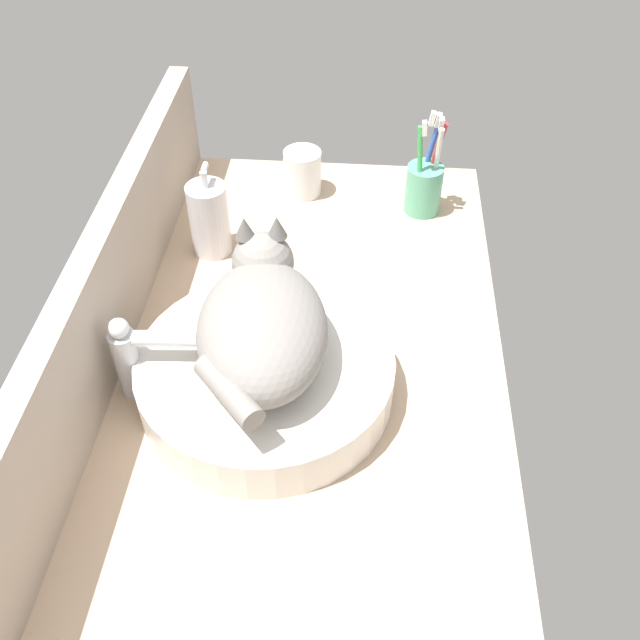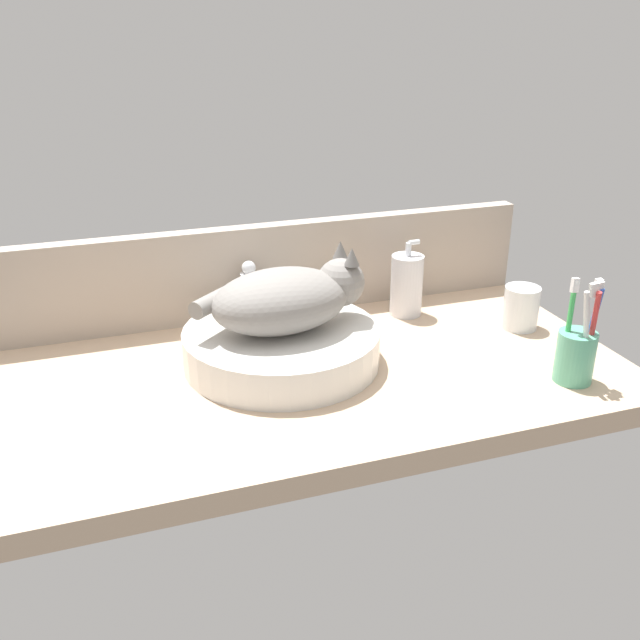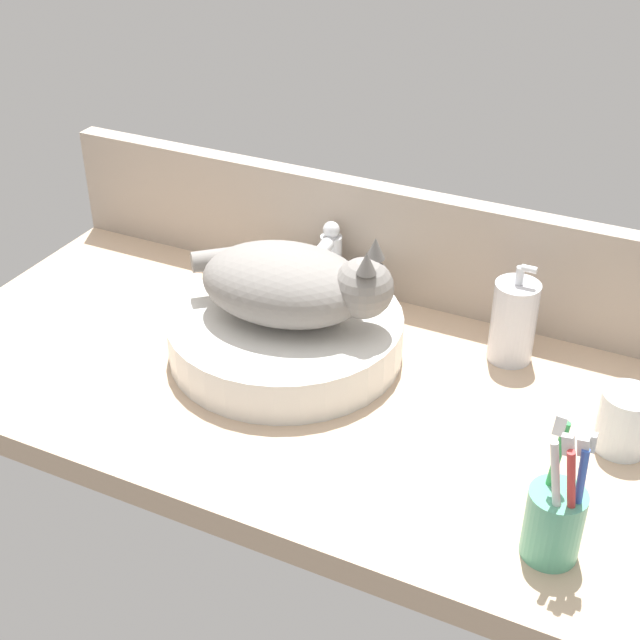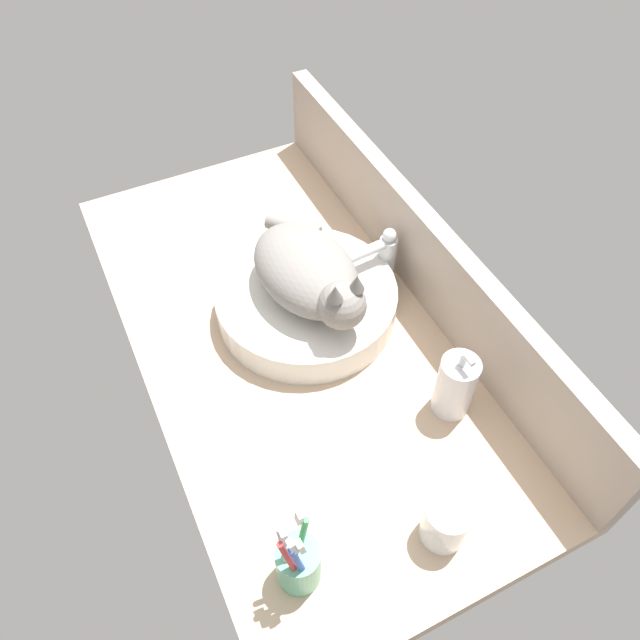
{
  "view_description": "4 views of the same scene",
  "coord_description": "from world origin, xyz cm",
  "px_view_note": "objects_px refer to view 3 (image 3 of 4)",
  "views": [
    {
      "loc": [
        -67.99,
        -8.17,
        77.26
      ],
      "look_at": [
        0.21,
        -2.84,
        10.84
      ],
      "focal_mm": 40.0,
      "sensor_mm": 36.0,
      "label": 1
    },
    {
      "loc": [
        -34.33,
        -107.52,
        58.94
      ],
      "look_at": [
        2.4,
        0.33,
        9.28
      ],
      "focal_mm": 40.0,
      "sensor_mm": 36.0,
      "label": 2
    },
    {
      "loc": [
        49.73,
        -94.31,
        77.25
      ],
      "look_at": [
        4.51,
        -0.47,
        10.91
      ],
      "focal_mm": 50.0,
      "sensor_mm": 36.0,
      "label": 3
    },
    {
      "loc": [
        69.88,
        -28.43,
        95.74
      ],
      "look_at": [
        6.62,
        2.36,
        9.65
      ],
      "focal_mm": 35.0,
      "sensor_mm": 36.0,
      "label": 4
    }
  ],
  "objects_px": {
    "faucet": "(329,260)",
    "soap_dispenser": "(513,321)",
    "sink_basin": "(286,334)",
    "cat": "(293,284)",
    "water_glass": "(624,425)",
    "toothbrush_cup": "(555,519)"
  },
  "relations": [
    {
      "from": "sink_basin",
      "to": "water_glass",
      "type": "bearing_deg",
      "value": -0.37
    },
    {
      "from": "sink_basin",
      "to": "faucet",
      "type": "xyz_separation_m",
      "value": [
        -0.01,
        0.18,
        0.04
      ]
    },
    {
      "from": "faucet",
      "to": "soap_dispenser",
      "type": "distance_m",
      "value": 0.32
    },
    {
      "from": "sink_basin",
      "to": "soap_dispenser",
      "type": "relative_size",
      "value": 2.19
    },
    {
      "from": "cat",
      "to": "soap_dispenser",
      "type": "distance_m",
      "value": 0.33
    },
    {
      "from": "faucet",
      "to": "toothbrush_cup",
      "type": "relative_size",
      "value": 0.73
    },
    {
      "from": "cat",
      "to": "water_glass",
      "type": "bearing_deg",
      "value": -0.67
    },
    {
      "from": "soap_dispenser",
      "to": "toothbrush_cup",
      "type": "relative_size",
      "value": 0.86
    },
    {
      "from": "sink_basin",
      "to": "toothbrush_cup",
      "type": "height_order",
      "value": "toothbrush_cup"
    },
    {
      "from": "faucet",
      "to": "toothbrush_cup",
      "type": "distance_m",
      "value": 0.62
    },
    {
      "from": "cat",
      "to": "soap_dispenser",
      "type": "height_order",
      "value": "cat"
    },
    {
      "from": "cat",
      "to": "toothbrush_cup",
      "type": "xyz_separation_m",
      "value": [
        0.44,
        -0.23,
        -0.07
      ]
    },
    {
      "from": "faucet",
      "to": "toothbrush_cup",
      "type": "bearing_deg",
      "value": -40.66
    },
    {
      "from": "soap_dispenser",
      "to": "cat",
      "type": "bearing_deg",
      "value": -155.86
    },
    {
      "from": "toothbrush_cup",
      "to": "sink_basin",
      "type": "bearing_deg",
      "value": 153.53
    },
    {
      "from": "soap_dispenser",
      "to": "water_glass",
      "type": "relative_size",
      "value": 1.87
    },
    {
      "from": "cat",
      "to": "water_glass",
      "type": "distance_m",
      "value": 0.49
    },
    {
      "from": "sink_basin",
      "to": "water_glass",
      "type": "distance_m",
      "value": 0.5
    },
    {
      "from": "cat",
      "to": "water_glass",
      "type": "height_order",
      "value": "cat"
    },
    {
      "from": "faucet",
      "to": "soap_dispenser",
      "type": "relative_size",
      "value": 0.84
    },
    {
      "from": "soap_dispenser",
      "to": "toothbrush_cup",
      "type": "xyz_separation_m",
      "value": [
        0.15,
        -0.36,
        -0.01
      ]
    },
    {
      "from": "soap_dispenser",
      "to": "faucet",
      "type": "bearing_deg",
      "value": 172.92
    }
  ]
}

